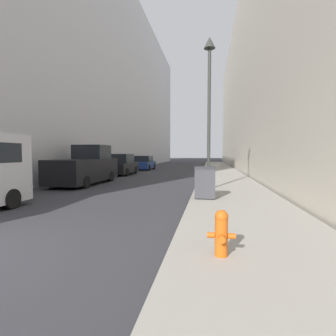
{
  "coord_description": "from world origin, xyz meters",
  "views": [
    {
      "loc": [
        4.57,
        -3.24,
        1.77
      ],
      "look_at": [
        1.1,
        18.48,
        0.54
      ],
      "focal_mm": 28.0,
      "sensor_mm": 36.0,
      "label": 1
    }
  ],
  "objects_px": {
    "fire_hydrant": "(221,232)",
    "trash_bin": "(205,182)",
    "parked_sedan_near": "(121,165)",
    "parked_sedan_far": "(144,163)",
    "pickup_truck": "(86,167)",
    "lamppost": "(209,89)"
  },
  "relations": [
    {
      "from": "lamppost",
      "to": "pickup_truck",
      "type": "height_order",
      "value": "lamppost"
    },
    {
      "from": "fire_hydrant",
      "to": "trash_bin",
      "type": "distance_m",
      "value": 5.37
    },
    {
      "from": "parked_sedan_near",
      "to": "parked_sedan_far",
      "type": "xyz_separation_m",
      "value": [
        0.14,
        6.93,
        -0.09
      ]
    },
    {
      "from": "pickup_truck",
      "to": "parked_sedan_far",
      "type": "relative_size",
      "value": 1.32
    },
    {
      "from": "fire_hydrant",
      "to": "parked_sedan_far",
      "type": "xyz_separation_m",
      "value": [
        -7.26,
        23.44,
        0.17
      ]
    },
    {
      "from": "parked_sedan_far",
      "to": "pickup_truck",
      "type": "bearing_deg",
      "value": -90.07
    },
    {
      "from": "trash_bin",
      "to": "parked_sedan_near",
      "type": "distance_m",
      "value": 13.2
    },
    {
      "from": "fire_hydrant",
      "to": "trash_bin",
      "type": "relative_size",
      "value": 0.64
    },
    {
      "from": "pickup_truck",
      "to": "parked_sedan_far",
      "type": "distance_m",
      "value": 13.41
    },
    {
      "from": "trash_bin",
      "to": "pickup_truck",
      "type": "height_order",
      "value": "pickup_truck"
    },
    {
      "from": "fire_hydrant",
      "to": "pickup_truck",
      "type": "distance_m",
      "value": 12.41
    },
    {
      "from": "fire_hydrant",
      "to": "parked_sedan_near",
      "type": "xyz_separation_m",
      "value": [
        -7.41,
        16.51,
        0.26
      ]
    },
    {
      "from": "parked_sedan_near",
      "to": "parked_sedan_far",
      "type": "distance_m",
      "value": 6.93
    },
    {
      "from": "fire_hydrant",
      "to": "lamppost",
      "type": "xyz_separation_m",
      "value": [
        -0.24,
        7.8,
        4.12
      ]
    },
    {
      "from": "trash_bin",
      "to": "parked_sedan_near",
      "type": "bearing_deg",
      "value": 122.28
    },
    {
      "from": "parked_sedan_near",
      "to": "pickup_truck",
      "type": "bearing_deg",
      "value": -88.88
    },
    {
      "from": "trash_bin",
      "to": "lamppost",
      "type": "bearing_deg",
      "value": 87.36
    },
    {
      "from": "trash_bin",
      "to": "lamppost",
      "type": "relative_size",
      "value": 0.17
    },
    {
      "from": "trash_bin",
      "to": "parked_sedan_near",
      "type": "height_order",
      "value": "parked_sedan_near"
    },
    {
      "from": "pickup_truck",
      "to": "fire_hydrant",
      "type": "bearing_deg",
      "value": -54.05
    },
    {
      "from": "lamppost",
      "to": "parked_sedan_far",
      "type": "height_order",
      "value": "lamppost"
    },
    {
      "from": "parked_sedan_near",
      "to": "trash_bin",
      "type": "bearing_deg",
      "value": -57.72
    }
  ]
}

